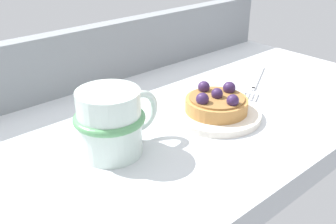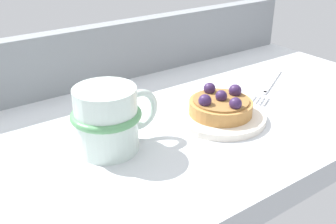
{
  "view_description": "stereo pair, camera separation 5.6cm",
  "coord_description": "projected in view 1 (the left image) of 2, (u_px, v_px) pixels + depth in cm",
  "views": [
    {
      "loc": [
        -36.32,
        -40.52,
        28.15
      ],
      "look_at": [
        -2.82,
        -3.14,
        3.38
      ],
      "focal_mm": 42.65,
      "sensor_mm": 36.0,
      "label": 1
    },
    {
      "loc": [
        -31.95,
        -44.01,
        28.15
      ],
      "look_at": [
        -2.82,
        -3.14,
        3.38
      ],
      "focal_mm": 42.65,
      "sensor_mm": 36.0,
      "label": 2
    }
  ],
  "objects": [
    {
      "name": "ground_plane",
      "position": [
        168.0,
        131.0,
        0.62
      ],
      "size": [
        88.12,
        42.91,
        3.87
      ],
      "primitive_type": "cube",
      "color": "silver"
    },
    {
      "name": "window_rail_back",
      "position": [
        95.0,
        56.0,
        0.72
      ],
      "size": [
        86.35,
        3.05,
        10.79
      ],
      "primitive_type": "cube",
      "color": "gray",
      "rests_on": "ground_plane"
    },
    {
      "name": "dessert_plate",
      "position": [
        216.0,
        114.0,
        0.62
      ],
      "size": [
        13.9,
        13.9,
        1.02
      ],
      "color": "silver",
      "rests_on": "ground_plane"
    },
    {
      "name": "raspberry_tart",
      "position": [
        217.0,
        103.0,
        0.61
      ],
      "size": [
        9.6,
        9.6,
        3.92
      ],
      "color": "#B77F42",
      "rests_on": "dessert_plate"
    },
    {
      "name": "coffee_mug",
      "position": [
        111.0,
        122.0,
        0.51
      ],
      "size": [
        12.53,
        9.25,
        8.82
      ],
      "color": "silver",
      "rests_on": "ground_plane"
    },
    {
      "name": "dessert_fork",
      "position": [
        256.0,
        82.0,
        0.74
      ],
      "size": [
        16.21,
        9.74,
        0.6
      ],
      "color": "silver",
      "rests_on": "ground_plane"
    }
  ]
}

